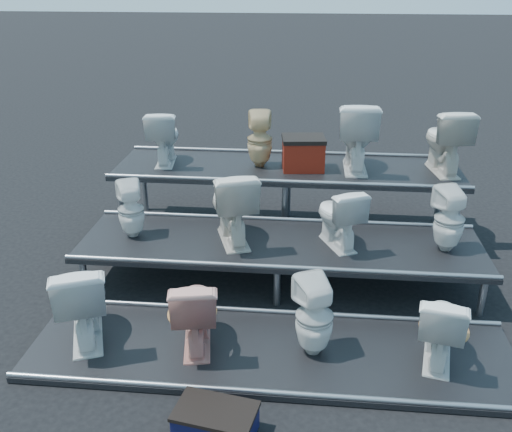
# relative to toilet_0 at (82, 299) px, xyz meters

# --- Properties ---
(ground) EXTENTS (80.00, 80.00, 0.00)m
(ground) POSITION_rel_toilet_0_xyz_m (1.65, 1.30, -0.46)
(ground) COLOR black
(ground) RESTS_ON ground
(tier_front) EXTENTS (4.20, 1.20, 0.06)m
(tier_front) POSITION_rel_toilet_0_xyz_m (1.65, 0.00, -0.43)
(tier_front) COLOR black
(tier_front) RESTS_ON ground
(tier_mid) EXTENTS (4.20, 1.20, 0.46)m
(tier_mid) POSITION_rel_toilet_0_xyz_m (1.65, 1.30, -0.23)
(tier_mid) COLOR black
(tier_mid) RESTS_ON ground
(tier_back) EXTENTS (4.20, 1.20, 0.86)m
(tier_back) POSITION_rel_toilet_0_xyz_m (1.65, 2.60, -0.03)
(tier_back) COLOR black
(tier_back) RESTS_ON ground
(toilet_0) EXTENTS (0.70, 0.89, 0.80)m
(toilet_0) POSITION_rel_toilet_0_xyz_m (0.00, 0.00, 0.00)
(toilet_0) COLOR silver
(toilet_0) RESTS_ON tier_front
(toilet_1) EXTENTS (0.51, 0.75, 0.71)m
(toilet_1) POSITION_rel_toilet_0_xyz_m (1.00, 0.00, -0.04)
(toilet_1) COLOR #DF9788
(toilet_1) RESTS_ON tier_front
(toilet_2) EXTENTS (0.43, 0.43, 0.71)m
(toilet_2) POSITION_rel_toilet_0_xyz_m (2.02, 0.00, -0.04)
(toilet_2) COLOR silver
(toilet_2) RESTS_ON tier_front
(toilet_3) EXTENTS (0.51, 0.73, 0.67)m
(toilet_3) POSITION_rel_toilet_0_xyz_m (3.06, 0.00, -0.06)
(toilet_3) COLOR silver
(toilet_3) RESTS_ON tier_front
(toilet_4) EXTENTS (0.37, 0.37, 0.61)m
(toilet_4) POSITION_rel_toilet_0_xyz_m (0.07, 1.30, 0.31)
(toilet_4) COLOR silver
(toilet_4) RESTS_ON tier_mid
(toilet_5) EXTENTS (0.67, 0.88, 0.80)m
(toilet_5) POSITION_rel_toilet_0_xyz_m (1.15, 1.30, 0.40)
(toilet_5) COLOR beige
(toilet_5) RESTS_ON tier_mid
(toilet_6) EXTENTS (0.59, 0.73, 0.65)m
(toilet_6) POSITION_rel_toilet_0_xyz_m (2.24, 1.30, 0.33)
(toilet_6) COLOR silver
(toilet_6) RESTS_ON tier_mid
(toilet_7) EXTENTS (0.39, 0.39, 0.67)m
(toilet_7) POSITION_rel_toilet_0_xyz_m (3.34, 1.30, 0.34)
(toilet_7) COLOR silver
(toilet_7) RESTS_ON tier_mid
(toilet_8) EXTENTS (0.44, 0.69, 0.67)m
(toilet_8) POSITION_rel_toilet_0_xyz_m (0.12, 2.60, 0.74)
(toilet_8) COLOR silver
(toilet_8) RESTS_ON tier_back
(toilet_9) EXTENTS (0.33, 0.34, 0.68)m
(toilet_9) POSITION_rel_toilet_0_xyz_m (1.31, 2.60, 0.74)
(toilet_9) COLOR #D2B683
(toilet_9) RESTS_ON tier_back
(toilet_10) EXTENTS (0.48, 0.82, 0.84)m
(toilet_10) POSITION_rel_toilet_0_xyz_m (2.47, 2.60, 0.82)
(toilet_10) COLOR silver
(toilet_10) RESTS_ON tier_back
(toilet_11) EXTENTS (0.54, 0.81, 0.78)m
(toilet_11) POSITION_rel_toilet_0_xyz_m (3.50, 2.60, 0.79)
(toilet_11) COLOR beige
(toilet_11) RESTS_ON tier_back
(red_crate) EXTENTS (0.53, 0.44, 0.35)m
(red_crate) POSITION_rel_toilet_0_xyz_m (1.84, 2.54, 0.58)
(red_crate) COLOR maroon
(red_crate) RESTS_ON tier_back
(step_stool) EXTENTS (0.61, 0.43, 0.20)m
(step_stool) POSITION_rel_toilet_0_xyz_m (1.33, -0.97, -0.36)
(step_stool) COLOR #0E0E34
(step_stool) RESTS_ON ground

